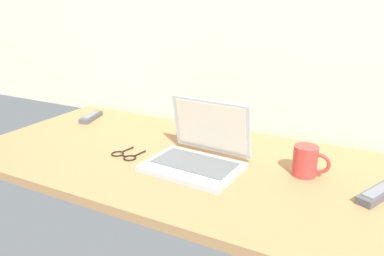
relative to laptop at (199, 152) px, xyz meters
name	(u,v)px	position (x,y,z in m)	size (l,w,h in m)	color
desk	(183,162)	(-0.08, 0.03, -0.06)	(1.60, 0.76, 0.03)	#A87A4C
laptop	(199,152)	(0.00, 0.00, 0.00)	(0.32, 0.28, 0.22)	#B2B5BA
coffee_mug	(306,161)	(0.34, 0.09, 0.00)	(0.12, 0.08, 0.10)	red
remote_control_near	(377,194)	(0.55, 0.03, -0.03)	(0.11, 0.16, 0.02)	#4C4C51
remote_control_far	(91,117)	(-0.69, 0.23, -0.03)	(0.09, 0.17, 0.02)	#4C4C51
eyeglasses	(124,155)	(-0.27, -0.06, -0.04)	(0.12, 0.12, 0.01)	black
book_stack	(207,131)	(-0.10, 0.27, -0.02)	(0.22, 0.16, 0.05)	#3F7F4C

